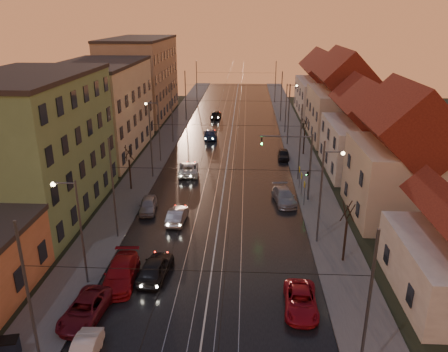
% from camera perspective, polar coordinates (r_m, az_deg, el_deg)
% --- Properties ---
extents(ground, '(160.00, 160.00, 0.00)m').
position_cam_1_polar(ground, '(30.49, -2.25, -16.49)').
color(ground, black).
rests_on(ground, ground).
extents(road, '(16.00, 120.00, 0.04)m').
position_cam_1_polar(road, '(66.88, 0.79, 4.48)').
color(road, black).
rests_on(road, ground).
extents(sidewalk_left, '(4.00, 120.00, 0.15)m').
position_cam_1_polar(sidewalk_left, '(67.96, -7.69, 4.60)').
color(sidewalk_left, '#4C4C4C').
rests_on(sidewalk_left, ground).
extents(sidewalk_right, '(4.00, 120.00, 0.15)m').
position_cam_1_polar(sidewalk_right, '(67.25, 9.36, 4.35)').
color(sidewalk_right, '#4C4C4C').
rests_on(sidewalk_right, ground).
extents(tram_rail_0, '(0.06, 120.00, 0.03)m').
position_cam_1_polar(tram_rail_0, '(66.98, -1.09, 4.53)').
color(tram_rail_0, gray).
rests_on(tram_rail_0, road).
extents(tram_rail_1, '(0.06, 120.00, 0.03)m').
position_cam_1_polar(tram_rail_1, '(66.90, 0.13, 4.52)').
color(tram_rail_1, gray).
rests_on(tram_rail_1, road).
extents(tram_rail_2, '(0.06, 120.00, 0.03)m').
position_cam_1_polar(tram_rail_2, '(66.85, 1.46, 4.50)').
color(tram_rail_2, gray).
rests_on(tram_rail_2, road).
extents(tram_rail_3, '(0.06, 120.00, 0.03)m').
position_cam_1_polar(tram_rail_3, '(66.83, 2.69, 4.48)').
color(tram_rail_3, gray).
rests_on(tram_rail_3, road).
extents(apartment_left_1, '(10.00, 18.00, 13.00)m').
position_cam_1_polar(apartment_left_1, '(44.74, -23.63, 3.34)').
color(apartment_left_1, '#5D8353').
rests_on(apartment_left_1, ground).
extents(apartment_left_2, '(10.00, 20.00, 12.00)m').
position_cam_1_polar(apartment_left_2, '(62.81, -15.74, 8.30)').
color(apartment_left_2, '#B5AE8C').
rests_on(apartment_left_2, ground).
extents(apartment_left_3, '(10.00, 24.00, 14.00)m').
position_cam_1_polar(apartment_left_3, '(85.42, -10.79, 12.39)').
color(apartment_left_3, '#8D785B').
rests_on(apartment_left_3, ground).
extents(house_right_1, '(8.67, 10.20, 10.80)m').
position_cam_1_polar(house_right_1, '(43.83, 22.27, 1.76)').
color(house_right_1, beige).
rests_on(house_right_1, ground).
extents(house_right_2, '(9.18, 12.24, 9.20)m').
position_cam_1_polar(house_right_2, '(55.98, 18.06, 5.22)').
color(house_right_2, beige).
rests_on(house_right_2, ground).
extents(house_right_3, '(9.18, 14.28, 11.50)m').
position_cam_1_polar(house_right_3, '(69.98, 15.16, 9.36)').
color(house_right_3, beige).
rests_on(house_right_3, ground).
extents(house_right_4, '(9.18, 16.32, 10.00)m').
position_cam_1_polar(house_right_4, '(87.54, 12.77, 11.14)').
color(house_right_4, beige).
rests_on(house_right_4, ground).
extents(catenary_pole_l_0, '(0.16, 0.16, 9.00)m').
position_cam_1_polar(catenary_pole_l_0, '(25.40, -24.12, -14.49)').
color(catenary_pole_l_0, '#595B60').
rests_on(catenary_pole_l_0, ground).
extents(catenary_pole_r_0, '(0.16, 0.16, 9.00)m').
position_cam_1_polar(catenary_pole_r_0, '(23.71, 18.25, -16.33)').
color(catenary_pole_r_0, '#595B60').
rests_on(catenary_pole_r_0, ground).
extents(catenary_pole_l_1, '(0.16, 0.16, 9.00)m').
position_cam_1_polar(catenary_pole_l_1, '(37.67, -14.25, -1.77)').
color(catenary_pole_l_1, '#595B60').
rests_on(catenary_pole_l_1, ground).
extents(catenary_pole_r_1, '(0.16, 0.16, 9.00)m').
position_cam_1_polar(catenary_pole_r_1, '(36.56, 12.50, -2.30)').
color(catenary_pole_r_1, '#595B60').
rests_on(catenary_pole_r_1, ground).
extents(catenary_pole_l_2, '(0.16, 0.16, 9.00)m').
position_cam_1_polar(catenary_pole_l_2, '(51.41, -9.54, 4.50)').
color(catenary_pole_l_2, '#595B60').
rests_on(catenary_pole_l_2, ground).
extents(catenary_pole_r_2, '(0.16, 0.16, 9.00)m').
position_cam_1_polar(catenary_pole_r_2, '(50.60, 9.91, 4.22)').
color(catenary_pole_r_2, '#595B60').
rests_on(catenary_pole_r_2, ground).
extents(catenary_pole_l_3, '(0.16, 0.16, 9.00)m').
position_cam_1_polar(catenary_pole_l_3, '(65.71, -6.81, 8.08)').
color(catenary_pole_l_3, '#595B60').
rests_on(catenary_pole_l_3, ground).
extents(catenary_pole_r_3, '(0.16, 0.16, 9.00)m').
position_cam_1_polar(catenary_pole_r_3, '(65.07, 8.44, 7.88)').
color(catenary_pole_r_3, '#595B60').
rests_on(catenary_pole_r_3, ground).
extents(catenary_pole_l_4, '(0.16, 0.16, 9.00)m').
position_cam_1_polar(catenary_pole_l_4, '(80.26, -5.04, 10.36)').
color(catenary_pole_l_4, '#595B60').
rests_on(catenary_pole_l_4, ground).
extents(catenary_pole_r_4, '(0.16, 0.16, 9.00)m').
position_cam_1_polar(catenary_pole_r_4, '(79.74, 7.50, 10.20)').
color(catenary_pole_r_4, '#595B60').
rests_on(catenary_pole_r_4, ground).
extents(catenary_pole_l_5, '(0.16, 0.16, 9.00)m').
position_cam_1_polar(catenary_pole_l_5, '(97.90, -3.60, 12.19)').
color(catenary_pole_l_5, '#595B60').
rests_on(catenary_pole_l_5, ground).
extents(catenary_pole_r_5, '(0.16, 0.16, 9.00)m').
position_cam_1_polar(catenary_pole_r_5, '(97.47, 6.73, 12.05)').
color(catenary_pole_r_5, '#595B60').
rests_on(catenary_pole_r_5, ground).
extents(street_lamp_0, '(1.75, 0.32, 8.00)m').
position_cam_1_polar(street_lamp_0, '(31.67, -18.77, -5.83)').
color(street_lamp_0, '#595B60').
rests_on(street_lamp_0, ground).
extents(street_lamp_1, '(1.75, 0.32, 8.00)m').
position_cam_1_polar(street_lamp_1, '(37.42, 13.07, -1.18)').
color(street_lamp_1, '#595B60').
rests_on(street_lamp_1, ground).
extents(street_lamp_2, '(1.75, 0.32, 8.00)m').
position_cam_1_polar(street_lamp_2, '(57.10, -8.81, 6.52)').
color(street_lamp_2, '#595B60').
rests_on(street_lamp_2, ground).
extents(street_lamp_3, '(1.75, 0.32, 8.00)m').
position_cam_1_polar(street_lamp_3, '(71.87, 8.37, 9.37)').
color(street_lamp_3, '#595B60').
rests_on(street_lamp_3, ground).
extents(traffic_light_mast, '(5.30, 0.32, 7.20)m').
position_cam_1_polar(traffic_light_mast, '(44.80, 9.99, 2.24)').
color(traffic_light_mast, '#595B60').
rests_on(traffic_light_mast, ground).
extents(bare_tree_0, '(1.09, 1.09, 5.11)m').
position_cam_1_polar(bare_tree_0, '(48.68, -12.21, 0.93)').
color(bare_tree_0, black).
rests_on(bare_tree_0, ground).
extents(bare_tree_1, '(1.09, 1.09, 5.11)m').
position_cam_1_polar(bare_tree_1, '(35.03, 15.61, -7.26)').
color(bare_tree_1, black).
rests_on(bare_tree_1, ground).
extents(bare_tree_2, '(1.09, 1.09, 5.11)m').
position_cam_1_polar(bare_tree_2, '(60.92, 10.44, 4.96)').
color(bare_tree_2, black).
rests_on(bare_tree_2, ground).
extents(driving_car_0, '(2.41, 4.83, 1.58)m').
position_cam_1_polar(driving_car_0, '(33.21, -8.95, -11.69)').
color(driving_car_0, black).
rests_on(driving_car_0, ground).
extents(driving_car_1, '(1.70, 4.26, 1.38)m').
position_cam_1_polar(driving_car_1, '(41.13, -6.11, -5.10)').
color(driving_car_1, '#9E9FA4').
rests_on(driving_car_1, ground).
extents(driving_car_2, '(2.89, 5.34, 1.42)m').
position_cam_1_polar(driving_car_2, '(53.14, -4.66, 0.96)').
color(driving_car_2, silver).
rests_on(driving_car_2, ground).
extents(driving_car_3, '(2.45, 5.18, 1.46)m').
position_cam_1_polar(driving_car_3, '(68.59, -1.78, 5.49)').
color(driving_car_3, navy).
rests_on(driving_car_3, ground).
extents(driving_car_4, '(1.98, 4.43, 1.48)m').
position_cam_1_polar(driving_car_4, '(82.43, -1.07, 8.03)').
color(driving_car_4, black).
rests_on(driving_car_4, ground).
extents(parked_left_1, '(2.66, 4.98, 1.33)m').
position_cam_1_polar(parked_left_1, '(30.32, -17.66, -16.26)').
color(parked_left_1, '#5C0F1B').
rests_on(parked_left_1, ground).
extents(parked_left_2, '(2.45, 5.42, 1.54)m').
position_cam_1_polar(parked_left_2, '(33.07, -13.32, -12.23)').
color(parked_left_2, maroon).
rests_on(parked_left_2, ground).
extents(parked_left_3, '(2.03, 4.13, 1.35)m').
position_cam_1_polar(parked_left_3, '(43.68, -9.88, -3.75)').
color(parked_left_3, '#98989D').
rests_on(parked_left_3, ground).
extents(parked_right_0, '(2.35, 4.71, 1.28)m').
position_cam_1_polar(parked_right_0, '(30.16, 9.99, -15.78)').
color(parked_right_0, maroon).
rests_on(parked_right_0, ground).
extents(parked_right_1, '(2.62, 5.09, 1.41)m').
position_cam_1_polar(parked_right_1, '(45.43, 7.85, -2.62)').
color(parked_right_1, '#9E9EA3').
rests_on(parked_right_1, ground).
extents(parked_right_2, '(1.65, 3.74, 1.25)m').
position_cam_1_polar(parked_right_2, '(59.27, 7.78, 2.81)').
color(parked_right_2, black).
rests_on(parked_right_2, ground).
extents(dumpster, '(1.35, 1.04, 1.10)m').
position_cam_1_polar(dumpster, '(28.92, -26.44, -19.57)').
color(dumpster, black).
rests_on(dumpster, sidewalk_left).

